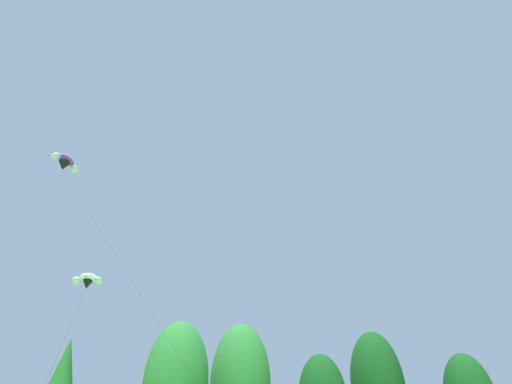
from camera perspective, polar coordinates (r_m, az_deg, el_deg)
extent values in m
ellipsoid|color=#236628|center=(35.64, -10.85, -24.08)|extent=(4.96, 4.96, 9.18)
ellipsoid|color=#236628|center=(39.76, -2.14, -24.52)|extent=(5.23, 5.23, 9.98)
ellipsoid|color=purple|center=(41.36, -24.45, 4.01)|extent=(1.92, 1.83, 0.71)
ellipsoid|color=silver|center=(41.73, -23.53, 2.90)|extent=(1.14, 1.18, 0.89)
ellipsoid|color=silver|center=(40.68, -25.59, 4.47)|extent=(1.18, 1.09, 0.89)
cone|color=black|center=(41.06, -24.74, 3.24)|extent=(1.35, 1.35, 0.82)
cylinder|color=black|center=(30.04, -16.83, -11.06)|extent=(12.86, 13.18, 22.54)
ellipsoid|color=white|center=(34.03, -21.88, -10.77)|extent=(1.55, 1.38, 0.74)
ellipsoid|color=silver|center=(33.65, -20.67, -11.21)|extent=(0.84, 0.95, 0.83)
ellipsoid|color=silver|center=(34.28, -23.23, -11.04)|extent=(0.92, 0.93, 0.83)
cone|color=black|center=(33.94, -22.01, -11.60)|extent=(0.98, 0.98, 0.62)
cylinder|color=black|center=(27.33, -25.45, -19.55)|extent=(1.88, 10.42, 11.48)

